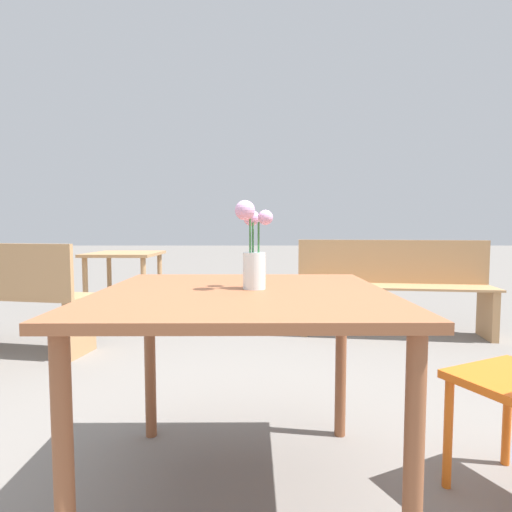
# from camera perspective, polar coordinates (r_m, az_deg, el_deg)

# --- Properties ---
(ground_plane) EXTENTS (40.00, 40.00, 0.00)m
(ground_plane) POSITION_cam_1_polar(r_m,az_deg,el_deg) (1.68, -1.55, -30.96)
(ground_plane) COLOR slate
(table_front) EXTENTS (1.00, 0.96, 0.75)m
(table_front) POSITION_cam_1_polar(r_m,az_deg,el_deg) (1.41, -1.61, -8.54)
(table_front) COLOR brown
(table_front) RESTS_ON ground_plane
(flower_vase) EXTENTS (0.13, 0.14, 0.31)m
(flower_vase) POSITION_cam_1_polar(r_m,az_deg,el_deg) (1.41, -0.15, 0.59)
(flower_vase) COLOR silver
(flower_vase) RESTS_ON table_front
(bench_near) EXTENTS (1.74, 0.57, 0.85)m
(bench_near) POSITION_cam_1_polar(r_m,az_deg,el_deg) (3.84, 19.15, -3.61)
(bench_near) COLOR tan
(bench_near) RESTS_ON ground_plane
(table_back) EXTENTS (0.70, 0.73, 0.71)m
(table_back) POSITION_cam_1_polar(r_m,az_deg,el_deg) (4.35, -17.99, -1.17)
(table_back) COLOR tan
(table_back) RESTS_ON ground_plane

